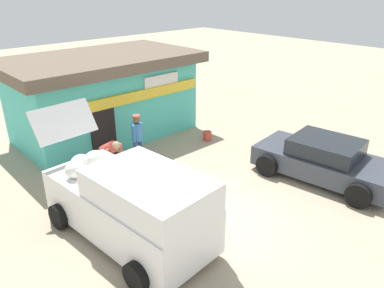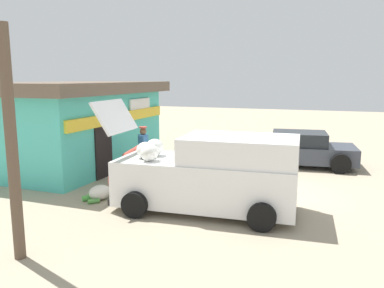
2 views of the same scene
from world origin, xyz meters
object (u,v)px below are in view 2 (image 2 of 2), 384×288
object	(u,v)px
delivery_van	(212,174)
unloaded_banana_pile	(99,193)
parked_sedan	(299,149)
vendor_standing	(143,148)
customer_bending	(134,159)
storefront_bar	(79,123)
paint_bucket	(183,155)

from	to	relation	value
delivery_van	unloaded_banana_pile	distance (m)	3.17
parked_sedan	unloaded_banana_pile	distance (m)	7.66
vendor_standing	customer_bending	xyz separation A→B (m)	(-1.29, -0.34, -0.09)
storefront_bar	unloaded_banana_pile	distance (m)	4.56
parked_sedan	paint_bucket	bearing A→B (deg)	95.90
parked_sedan	unloaded_banana_pile	xyz separation A→B (m)	(-6.09, 4.63, -0.42)
storefront_bar	paint_bucket	world-z (taller)	storefront_bar
parked_sedan	paint_bucket	xyz separation A→B (m)	(-0.46, 4.45, -0.43)
storefront_bar	delivery_van	distance (m)	6.74
storefront_bar	vendor_standing	xyz separation A→B (m)	(-0.59, -2.91, -0.64)
parked_sedan	storefront_bar	bearing A→B (deg)	110.87
unloaded_banana_pile	paint_bucket	bearing A→B (deg)	-1.87
parked_sedan	customer_bending	xyz separation A→B (m)	(-4.76, 4.30, 0.26)
parked_sedan	customer_bending	distance (m)	6.43
customer_bending	paint_bucket	size ratio (longest dim) A/B	3.96
unloaded_banana_pile	paint_bucket	xyz separation A→B (m)	(5.63, -0.18, -0.01)
parked_sedan	vendor_standing	xyz separation A→B (m)	(-3.47, 4.64, 0.35)
parked_sedan	unloaded_banana_pile	size ratio (longest dim) A/B	4.78
vendor_standing	customer_bending	distance (m)	1.34
delivery_van	vendor_standing	world-z (taller)	delivery_van
unloaded_banana_pile	customer_bending	bearing A→B (deg)	-13.97
storefront_bar	paint_bucket	size ratio (longest dim) A/B	20.36
storefront_bar	vendor_standing	size ratio (longest dim) A/B	4.20
paint_bucket	delivery_van	bearing A→B (deg)	-151.88
parked_sedan	unloaded_banana_pile	bearing A→B (deg)	142.74
vendor_standing	paint_bucket	world-z (taller)	vendor_standing
delivery_van	parked_sedan	distance (m)	6.09
parked_sedan	customer_bending	size ratio (longest dim) A/B	3.07
delivery_van	parked_sedan	bearing A→B (deg)	-14.85
delivery_van	vendor_standing	size ratio (longest dim) A/B	2.96
storefront_bar	paint_bucket	bearing A→B (deg)	-52.08
storefront_bar	delivery_van	bearing A→B (deg)	-116.51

